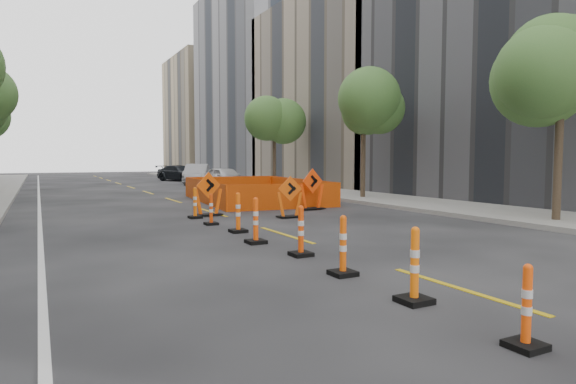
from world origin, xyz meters
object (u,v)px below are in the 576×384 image
channelizer_2 (343,245)px  parked_car_mid (197,174)px  channelizer_0 (527,306)px  channelizer_1 (415,265)px  chevron_sign_center (290,197)px  channelizer_3 (301,231)px  chevron_sign_left (208,194)px  channelizer_7 (195,203)px  parked_car_far (180,173)px  channelizer_5 (238,212)px  channelizer_4 (256,220)px  channelizer_6 (211,209)px  parked_car_near (225,178)px  chevron_sign_right (312,189)px

channelizer_2 → parked_car_mid: parked_car_mid is taller
channelizer_2 → channelizer_0: bearing=-91.3°
channelizer_1 → chevron_sign_center: chevron_sign_center is taller
channelizer_3 → chevron_sign_left: bearing=86.2°
channelizer_7 → chevron_sign_left: 0.83m
channelizer_7 → chevron_sign_center: 3.24m
parked_car_far → channelizer_2: bearing=-125.5°
channelizer_3 → chevron_sign_center: 6.53m
channelizer_5 → chevron_sign_left: size_ratio=0.71×
channelizer_7 → parked_car_far: parked_car_far is taller
channelizer_2 → channelizer_4: size_ratio=0.95×
channelizer_1 → channelizer_6: bearing=89.9°
channelizer_2 → channelizer_7: 9.01m
parked_car_near → parked_car_far: bearing=78.5°
parked_car_far → channelizer_7: bearing=-128.8°
channelizer_3 → chevron_sign_center: size_ratio=0.74×
channelizer_7 → chevron_sign_center: (2.95, -1.32, 0.19)m
channelizer_2 → channelizer_5: size_ratio=0.96×
channelizer_3 → parked_car_mid: 29.14m
channelizer_2 → chevron_sign_right: (4.97, 9.56, 0.29)m
chevron_sign_center → chevron_sign_right: size_ratio=0.88×
channelizer_6 → parked_car_mid: parked_car_mid is taller
channelizer_7 → channelizer_6: bearing=-91.0°
parked_car_mid → channelizer_7: bearing=-84.0°
channelizer_3 → chevron_sign_center: (2.83, 5.89, 0.18)m
channelizer_0 → parked_car_mid: size_ratio=0.19×
chevron_sign_center → parked_car_mid: size_ratio=0.29×
channelizer_0 → parked_car_far: 40.45m
channelizer_1 → channelizer_3: bearing=87.2°
channelizer_7 → chevron_sign_left: (0.63, 0.48, 0.25)m
channelizer_1 → chevron_sign_center: size_ratio=0.76×
channelizer_6 → parked_car_mid: (6.50, 23.03, 0.32)m
channelizer_0 → channelizer_1: channelizer_1 is taller
channelizer_0 → channelizer_7: (0.12, 12.61, 0.07)m
channelizer_1 → parked_car_mid: bearing=78.5°
channelizer_0 → chevron_sign_right: (5.05, 13.16, 0.36)m
channelizer_1 → parked_car_far: bearing=79.9°
channelizer_2 → channelizer_7: channelizer_7 is taller
channelizer_3 → chevron_sign_right: 9.12m
chevron_sign_center → chevron_sign_left: bearing=151.0°
channelizer_5 → parked_car_mid: parked_car_mid is taller
channelizer_2 → channelizer_6: (0.01, 7.21, -0.05)m
channelizer_0 → chevron_sign_center: (3.07, 11.29, 0.26)m
channelizer_2 → channelizer_3: 1.81m
channelizer_2 → channelizer_7: bearing=89.7°
chevron_sign_right → parked_car_far: size_ratio=0.33×
channelizer_2 → chevron_sign_center: size_ratio=0.74×
channelizer_5 → channelizer_6: channelizer_5 is taller
channelizer_1 → chevron_sign_right: chevron_sign_right is taller
channelizer_1 → parked_car_mid: parked_car_mid is taller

